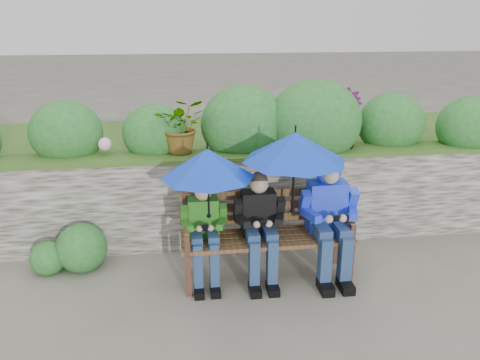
{
  "coord_description": "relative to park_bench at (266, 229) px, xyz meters",
  "views": [
    {
      "loc": [
        -0.56,
        -4.04,
        2.4
      ],
      "look_at": [
        0.0,
        0.1,
        0.95
      ],
      "focal_mm": 35.0,
      "sensor_mm": 36.0,
      "label": 1
    }
  ],
  "objects": [
    {
      "name": "boy_right",
      "position": [
        0.59,
        -0.07,
        0.19
      ],
      "size": [
        0.54,
        0.66,
        1.16
      ],
      "color": "#1926E3",
      "rests_on": "ground"
    },
    {
      "name": "umbrella_left",
      "position": [
        -0.55,
        -0.05,
        0.7
      ],
      "size": [
        0.85,
        0.85,
        0.72
      ],
      "color": "#0E36CB",
      "rests_on": "ground"
    },
    {
      "name": "boy_left",
      "position": [
        -0.59,
        -0.06,
        0.08
      ],
      "size": [
        0.42,
        0.49,
        1.0
      ],
      "color": "#255916",
      "rests_on": "ground"
    },
    {
      "name": "ground",
      "position": [
        -0.23,
        0.03,
        -0.49
      ],
      "size": [
        60.0,
        60.0,
        0.0
      ],
      "primitive_type": "plane",
      "color": "#5F5D53",
      "rests_on": "ground"
    },
    {
      "name": "garden_backdrop",
      "position": [
        -0.28,
        1.64,
        0.12
      ],
      "size": [
        8.0,
        2.85,
        1.82
      ],
      "color": "#3F3B36",
      "rests_on": "ground"
    },
    {
      "name": "park_bench",
      "position": [
        0.0,
        0.0,
        0.0
      ],
      "size": [
        1.63,
        0.48,
        0.86
      ],
      "color": "#462A20",
      "rests_on": "ground"
    },
    {
      "name": "boy_middle",
      "position": [
        -0.07,
        -0.07,
        0.11
      ],
      "size": [
        0.47,
        0.55,
        1.06
      ],
      "color": "black",
      "rests_on": "ground"
    },
    {
      "name": "umbrella_right",
      "position": [
        0.23,
        -0.08,
        0.83
      ],
      "size": [
        0.95,
        0.95,
        0.83
      ],
      "color": "#0E36CB",
      "rests_on": "ground"
    }
  ]
}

